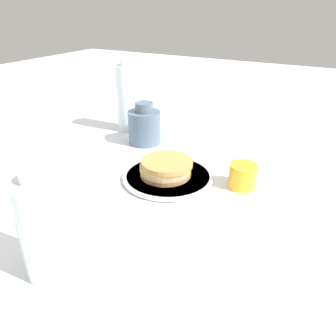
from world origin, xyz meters
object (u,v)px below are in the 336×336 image
(pancake_stack, at_px, (166,168))
(water_bottle_mid, at_px, (43,228))
(water_bottle_near, at_px, (127,98))
(juice_glass, at_px, (243,176))
(plate, at_px, (168,177))
(cream_jug, at_px, (145,126))

(pancake_stack, relative_size, water_bottle_mid, 0.70)
(water_bottle_mid, bearing_deg, water_bottle_near, 24.06)
(water_bottle_near, height_order, water_bottle_mid, water_bottle_near)
(juice_glass, xyz_separation_m, water_bottle_near, (0.21, 0.50, 0.09))
(plate, distance_m, water_bottle_mid, 0.41)
(cream_jug, bearing_deg, water_bottle_near, 57.47)
(pancake_stack, height_order, juice_glass, juice_glass)
(water_bottle_mid, bearing_deg, cream_jug, 16.67)
(plate, bearing_deg, cream_jug, 46.00)
(plate, relative_size, pancake_stack, 1.73)
(cream_jug, bearing_deg, pancake_stack, -135.18)
(juice_glass, height_order, cream_jug, cream_jug)
(cream_jug, xyz_separation_m, water_bottle_mid, (-0.58, -0.18, 0.03))
(plate, relative_size, water_bottle_mid, 1.21)
(plate, height_order, juice_glass, juice_glass)
(water_bottle_near, bearing_deg, plate, -130.01)
(plate, relative_size, cream_jug, 1.76)
(cream_jug, height_order, water_bottle_near, water_bottle_near)
(plate, distance_m, water_bottle_near, 0.42)
(water_bottle_near, bearing_deg, cream_jug, -122.53)
(pancake_stack, height_order, water_bottle_mid, water_bottle_mid)
(juice_glass, xyz_separation_m, cream_jug, (0.13, 0.38, 0.03))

